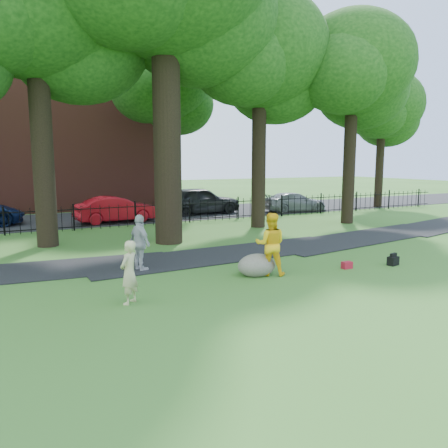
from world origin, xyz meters
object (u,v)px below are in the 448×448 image
man (270,244)px  red_sedan (116,209)px  boulder (257,263)px  woman (129,272)px

man → red_sedan: (-1.43, 13.10, -0.21)m
man → boulder: size_ratio=1.57×
woman → red_sedan: 14.09m
man → red_sedan: 13.18m
red_sedan → boulder: bearing=-180.0°
woman → boulder: 4.14m
boulder → red_sedan: size_ratio=0.27×
boulder → red_sedan: 12.97m
woman → man: 4.44m
boulder → man: bearing=-26.2°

